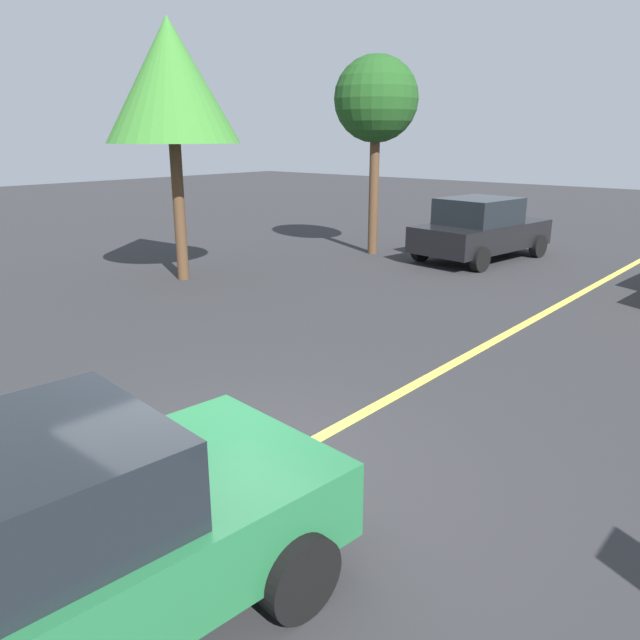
% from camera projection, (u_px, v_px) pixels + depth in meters
% --- Properties ---
extents(ground_plane, '(80.00, 80.00, 0.00)m').
position_uv_depth(ground_plane, '(239.00, 482.00, 6.06)').
color(ground_plane, '#2D2D30').
extents(lane_marking_centre, '(28.00, 0.16, 0.01)m').
position_uv_depth(lane_marking_centre, '(405.00, 390.00, 8.23)').
color(lane_marking_centre, '#E0D14C').
extents(car_green_far_lane, '(4.31, 2.32, 1.57)m').
position_uv_depth(car_green_far_lane, '(30.00, 554.00, 3.82)').
color(car_green_far_lane, '#236B3D').
rests_on(car_green_far_lane, ground_plane).
extents(car_black_behind_van, '(4.44, 2.53, 1.70)m').
position_uv_depth(car_black_behind_van, '(481.00, 229.00, 16.78)').
color(car_black_behind_van, black).
rests_on(car_black_behind_van, ground_plane).
extents(tree_left_verge, '(2.98, 2.98, 5.80)m').
position_uv_depth(tree_left_verge, '(171.00, 82.00, 13.39)').
color(tree_left_verge, '#513823').
rests_on(tree_left_verge, ground_plane).
extents(tree_right_verge, '(2.32, 2.32, 5.44)m').
position_uv_depth(tree_right_verge, '(376.00, 101.00, 16.67)').
color(tree_right_verge, '#513823').
rests_on(tree_right_verge, ground_plane).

